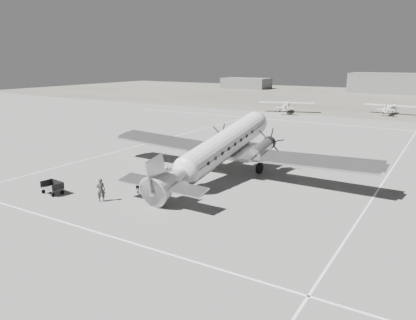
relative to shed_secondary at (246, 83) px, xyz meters
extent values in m
plane|color=slate|center=(55.00, -115.00, -2.00)|extent=(260.00, 260.00, 0.00)
cube|color=white|center=(55.00, -129.00, -1.99)|extent=(60.00, 0.15, 0.01)
cube|color=white|center=(67.00, -115.00, -1.99)|extent=(0.15, 80.00, 0.01)
cube|color=white|center=(37.00, -105.00, -1.99)|extent=(0.15, 60.00, 0.01)
cube|color=white|center=(55.00, -75.00, -1.99)|extent=(90.00, 0.15, 0.01)
cube|color=#646154|center=(55.00, -20.00, -2.00)|extent=(260.00, 90.00, 0.01)
cube|color=#565656|center=(0.00, 0.00, 0.00)|extent=(18.00, 10.00, 4.00)
imported|color=#323232|center=(48.72, -124.54, -1.06)|extent=(0.81, 0.80, 1.89)
imported|color=beige|center=(50.61, -119.76, -1.04)|extent=(1.01, 1.13, 1.92)
imported|color=#B9B9B6|center=(50.63, -118.61, -1.11)|extent=(0.76, 0.98, 1.78)
camera|label=1|loc=(71.87, -146.10, 8.92)|focal=35.00mm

